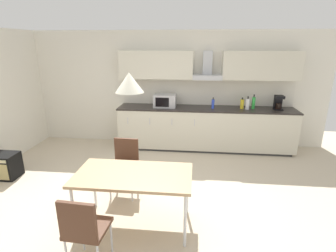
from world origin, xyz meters
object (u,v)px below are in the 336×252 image
(coffee_maker, at_px, (278,102))
(dining_table, at_px, (133,177))
(bottle_yellow, at_px, (242,104))
(bottle_green, at_px, (253,103))
(chair_far_left, at_px, (125,161))
(pendant_lamp, at_px, (129,83))
(bottle_white, at_px, (248,104))
(chair_near_left, at_px, (84,227))
(bottle_blue, at_px, (213,104))
(guitar_amp, at_px, (3,166))
(microwave, at_px, (165,101))

(coffee_maker, height_order, dining_table, coffee_maker)
(bottle_yellow, height_order, bottle_green, bottle_green)
(chair_far_left, bearing_deg, dining_table, -67.32)
(pendant_lamp, bearing_deg, bottle_green, 54.70)
(bottle_white, distance_m, chair_near_left, 4.13)
(bottle_green, height_order, pendant_lamp, pendant_lamp)
(coffee_maker, relative_size, bottle_blue, 1.25)
(dining_table, relative_size, chair_far_left, 1.66)
(coffee_maker, xyz_separation_m, chair_far_left, (-2.80, -2.01, -0.56))
(bottle_blue, height_order, chair_far_left, bottle_blue)
(coffee_maker, xyz_separation_m, bottle_green, (-0.51, 0.00, -0.02))
(chair_near_left, bearing_deg, bottle_blue, 67.53)
(bottle_yellow, distance_m, guitar_amp, 4.75)
(bottle_yellow, height_order, dining_table, bottle_yellow)
(bottle_blue, bearing_deg, microwave, 178.20)
(microwave, height_order, dining_table, microwave)
(chair_far_left, xyz_separation_m, pendant_lamp, (0.32, -0.77, 1.32))
(microwave, relative_size, dining_table, 0.33)
(bottle_blue, relative_size, chair_near_left, 0.27)
(microwave, height_order, bottle_blue, microwave)
(coffee_maker, bearing_deg, bottle_blue, -177.52)
(bottle_white, bearing_deg, chair_far_left, -137.92)
(microwave, xyz_separation_m, bottle_blue, (1.04, -0.03, -0.04))
(microwave, xyz_separation_m, dining_table, (-0.07, -2.75, -0.39))
(dining_table, relative_size, guitar_amp, 2.78)
(bottle_blue, relative_size, dining_table, 0.17)
(bottle_blue, height_order, dining_table, bottle_blue)
(bottle_blue, relative_size, pendant_lamp, 0.75)
(bottle_yellow, relative_size, pendant_lamp, 0.75)
(bottle_yellow, bearing_deg, bottle_green, 2.44)
(bottle_blue, distance_m, chair_near_left, 3.81)
(pendant_lamp, bearing_deg, guitar_amp, 158.75)
(dining_table, height_order, chair_near_left, chair_near_left)
(bottle_blue, relative_size, chair_far_left, 0.27)
(bottle_green, bearing_deg, chair_far_left, -138.68)
(chair_far_left, distance_m, guitar_amp, 2.32)
(microwave, xyz_separation_m, coffee_maker, (2.40, 0.03, 0.01))
(microwave, bearing_deg, guitar_amp, -146.96)
(chair_far_left, relative_size, guitar_amp, 1.67)
(bottle_blue, relative_size, bottle_green, 0.78)
(bottle_yellow, height_order, pendant_lamp, pendant_lamp)
(bottle_white, distance_m, guitar_amp, 4.82)
(chair_near_left, bearing_deg, bottle_white, 58.12)
(bottle_white, xyz_separation_m, dining_table, (-1.83, -2.71, -0.37))
(microwave, xyz_separation_m, bottle_white, (1.76, -0.04, -0.02))
(bottle_green, height_order, chair_far_left, bottle_green)
(microwave, height_order, coffee_maker, coffee_maker)
(bottle_white, bearing_deg, bottle_blue, 179.49)
(bottle_yellow, relative_size, chair_far_left, 0.28)
(bottle_white, xyz_separation_m, chair_far_left, (-2.15, -1.94, -0.53))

